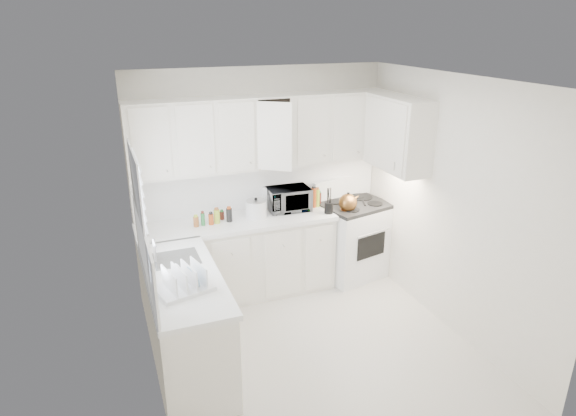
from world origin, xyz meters
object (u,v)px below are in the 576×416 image
tea_kettle (348,201)px  microwave (288,197)px  stove (353,229)px  utensil_crock (329,200)px  rice_cooker (256,208)px  dish_rack (183,277)px

tea_kettle → microwave: bearing=152.4°
stove → utensil_crock: 0.67m
microwave → rice_cooker: size_ratio=2.09×
microwave → utensil_crock: 0.48m
stove → tea_kettle: (-0.18, -0.16, 0.45)m
tea_kettle → microwave: size_ratio=0.55×
microwave → dish_rack: (-1.49, -1.45, -0.05)m
stove → tea_kettle: 0.51m
rice_cooker → utensil_crock: utensil_crock is taller
rice_cooker → microwave: bearing=27.2°
microwave → rice_cooker: microwave is taller
rice_cooker → tea_kettle: bearing=5.6°
tea_kettle → utensil_crock: utensil_crock is taller
dish_rack → rice_cooker: bearing=37.5°
microwave → rice_cooker: (-0.43, -0.09, -0.05)m
stove → microwave: (-0.83, 0.11, 0.50)m
microwave → stove: bearing=-6.1°
stove → rice_cooker: bearing=166.3°
stove → tea_kettle: size_ratio=4.57×
tea_kettle → microwave: 0.71m
stove → microwave: bearing=159.4°
tea_kettle → utensil_crock: 0.25m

